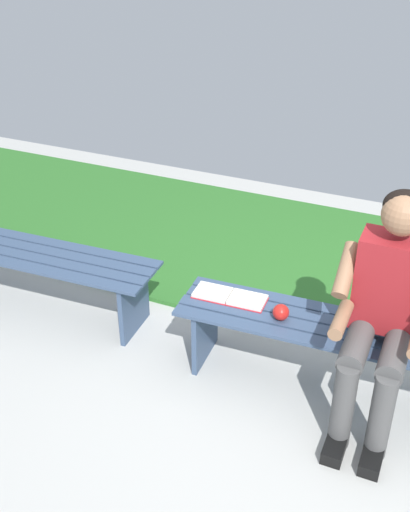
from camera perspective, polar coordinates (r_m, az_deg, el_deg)
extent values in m
cube|color=#B2B2AD|center=(3.30, -11.28, -17.99)|extent=(10.00, 7.00, 0.04)
cube|color=#2D6B28|center=(4.85, 3.40, 0.87)|extent=(9.00, 1.83, 0.03)
cube|color=#384C6B|center=(3.52, 12.47, -5.04)|extent=(1.75, 0.16, 0.02)
cube|color=#384C6B|center=(3.44, 12.17, -5.97)|extent=(1.75, 0.16, 0.02)
cube|color=#384C6B|center=(3.36, 11.85, -6.95)|extent=(1.75, 0.16, 0.02)
cube|color=#384C6B|center=(3.28, 11.52, -7.97)|extent=(1.75, 0.16, 0.02)
cube|color=#384C6B|center=(3.67, 0.01, -6.67)|extent=(0.05, 0.35, 0.40)
cube|color=#384C6B|center=(4.25, -14.71, 1.34)|extent=(1.73, 0.16, 0.02)
cube|color=#384C6B|center=(4.18, -15.48, 0.70)|extent=(1.73, 0.16, 0.02)
cube|color=#384C6B|center=(4.11, -16.27, 0.03)|extent=(1.73, 0.16, 0.02)
cube|color=#384C6B|center=(4.04, -17.09, -0.65)|extent=(1.73, 0.16, 0.02)
cube|color=#384C6B|center=(3.90, -6.46, -4.29)|extent=(0.05, 0.35, 0.40)
cube|color=maroon|center=(3.21, 16.48, -2.38)|extent=(0.34, 0.20, 0.50)
sphere|color=#936B4C|center=(3.02, 17.50, 3.58)|extent=(0.20, 0.20, 0.20)
ellipsoid|color=black|center=(3.03, 17.67, 4.32)|extent=(0.20, 0.19, 0.15)
cylinder|color=#4C4C4C|center=(3.18, 16.84, -8.32)|extent=(0.13, 0.40, 0.13)
cylinder|color=#4C4C4C|center=(3.19, 13.66, -7.62)|extent=(0.13, 0.40, 0.13)
cylinder|color=#4C4C4C|center=(3.19, 15.60, -13.89)|extent=(0.11, 0.11, 0.49)
cube|color=black|center=(3.30, 14.88, -17.22)|extent=(0.10, 0.22, 0.07)
cylinder|color=#4C4C4C|center=(3.20, 12.37, -13.17)|extent=(0.11, 0.11, 0.49)
cube|color=black|center=(3.31, 11.71, -16.50)|extent=(0.10, 0.22, 0.07)
cylinder|color=#936B4C|center=(3.12, 12.67, -1.24)|extent=(0.08, 0.28, 0.23)
cylinder|color=#936B4C|center=(3.09, 12.22, -5.65)|extent=(0.07, 0.26, 0.07)
sphere|color=red|center=(3.37, 6.89, -5.08)|extent=(0.09, 0.09, 0.09)
cube|color=white|center=(3.50, 3.86, -4.01)|extent=(0.21, 0.16, 0.02)
cube|color=white|center=(3.56, 0.69, -3.34)|extent=(0.21, 0.16, 0.02)
cube|color=red|center=(3.54, 2.26, -3.79)|extent=(0.42, 0.18, 0.01)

